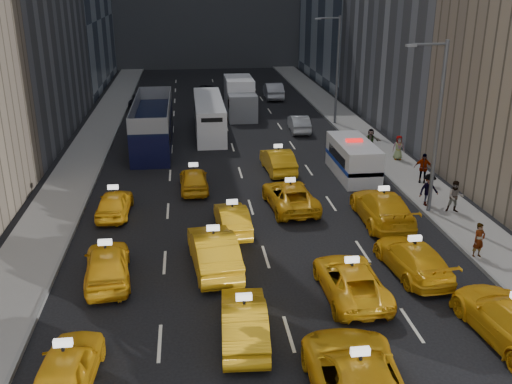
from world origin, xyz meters
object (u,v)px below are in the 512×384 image
(box_truck, at_px, (240,98))
(double_decker, at_px, (153,124))
(nypd_van, at_px, (353,159))
(pedestrian_0, at_px, (479,240))
(city_bus, at_px, (209,116))

(box_truck, bearing_deg, double_decker, -121.70)
(double_decker, bearing_deg, box_truck, 54.78)
(nypd_van, xyz_separation_m, pedestrian_0, (2.27, -11.95, -0.14))
(nypd_van, bearing_deg, box_truck, 113.38)
(box_truck, height_order, pedestrian_0, box_truck)
(city_bus, relative_size, box_truck, 1.45)
(double_decker, distance_m, city_bus, 5.54)
(box_truck, relative_size, pedestrian_0, 4.63)
(city_bus, relative_size, pedestrian_0, 6.71)
(double_decker, distance_m, pedestrian_0, 25.53)
(double_decker, height_order, city_bus, double_decker)
(nypd_van, relative_size, double_decker, 0.50)
(pedestrian_0, bearing_deg, double_decker, 112.21)
(double_decker, height_order, pedestrian_0, double_decker)
(city_bus, bearing_deg, nypd_van, -49.62)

